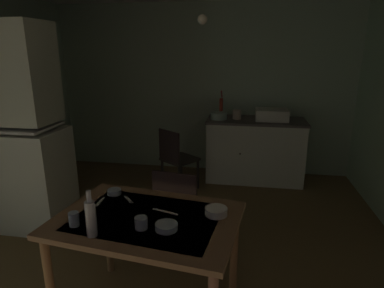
{
  "coord_description": "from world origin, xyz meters",
  "views": [
    {
      "loc": [
        0.65,
        -2.86,
        1.83
      ],
      "look_at": [
        0.18,
        -0.0,
        0.99
      ],
      "focal_mm": 30.56,
      "sensor_mm": 36.0,
      "label": 1
    }
  ],
  "objects_px": {
    "hand_pump": "(221,106)",
    "glass_bottle": "(91,218)",
    "sink_basin": "(272,115)",
    "serving_bowl_wide": "(166,227)",
    "mixing_bowl_counter": "(219,116)",
    "hutch_cabinet": "(13,136)",
    "mug_dark": "(74,219)",
    "chair_by_counter": "(176,158)",
    "chair_far_side": "(180,213)",
    "dining_table": "(148,230)"
  },
  "relations": [
    {
      "from": "sink_basin",
      "to": "mixing_bowl_counter",
      "type": "bearing_deg",
      "value": -176.08
    },
    {
      "from": "hand_pump",
      "to": "mug_dark",
      "type": "xyz_separation_m",
      "value": [
        -0.68,
        -2.95,
        -0.24
      ]
    },
    {
      "from": "sink_basin",
      "to": "hand_pump",
      "type": "distance_m",
      "value": 0.71
    },
    {
      "from": "dining_table",
      "to": "mug_dark",
      "type": "xyz_separation_m",
      "value": [
        -0.41,
        -0.18,
        0.14
      ]
    },
    {
      "from": "hutch_cabinet",
      "to": "chair_far_side",
      "type": "relative_size",
      "value": 2.36
    },
    {
      "from": "dining_table",
      "to": "chair_by_counter",
      "type": "bearing_deg",
      "value": 97.04
    },
    {
      "from": "serving_bowl_wide",
      "to": "chair_far_side",
      "type": "bearing_deg",
      "value": 95.64
    },
    {
      "from": "chair_far_side",
      "to": "dining_table",
      "type": "bearing_deg",
      "value": -97.67
    },
    {
      "from": "sink_basin",
      "to": "hand_pump",
      "type": "xyz_separation_m",
      "value": [
        -0.71,
        0.05,
        0.09
      ]
    },
    {
      "from": "chair_by_counter",
      "to": "sink_basin",
      "type": "bearing_deg",
      "value": 24.4
    },
    {
      "from": "hand_pump",
      "to": "mug_dark",
      "type": "relative_size",
      "value": 4.38
    },
    {
      "from": "serving_bowl_wide",
      "to": "dining_table",
      "type": "bearing_deg",
      "value": 141.67
    },
    {
      "from": "sink_basin",
      "to": "serving_bowl_wide",
      "type": "xyz_separation_m",
      "value": [
        -0.81,
        -2.85,
        -0.17
      ]
    },
    {
      "from": "dining_table",
      "to": "sink_basin",
      "type": "bearing_deg",
      "value": 70.42
    },
    {
      "from": "mixing_bowl_counter",
      "to": "serving_bowl_wide",
      "type": "height_order",
      "value": "mixing_bowl_counter"
    },
    {
      "from": "chair_far_side",
      "to": "hutch_cabinet",
      "type": "bearing_deg",
      "value": 167.6
    },
    {
      "from": "hand_pump",
      "to": "serving_bowl_wide",
      "type": "height_order",
      "value": "hand_pump"
    },
    {
      "from": "mug_dark",
      "to": "sink_basin",
      "type": "bearing_deg",
      "value": 64.5
    },
    {
      "from": "mug_dark",
      "to": "chair_by_counter",
      "type": "bearing_deg",
      "value": 86.39
    },
    {
      "from": "sink_basin",
      "to": "mug_dark",
      "type": "distance_m",
      "value": 3.22
    },
    {
      "from": "hutch_cabinet",
      "to": "glass_bottle",
      "type": "xyz_separation_m",
      "value": [
        1.47,
        -1.31,
        -0.09
      ]
    },
    {
      "from": "mixing_bowl_counter",
      "to": "glass_bottle",
      "type": "relative_size",
      "value": 0.81
    },
    {
      "from": "dining_table",
      "to": "serving_bowl_wide",
      "type": "distance_m",
      "value": 0.24
    },
    {
      "from": "hand_pump",
      "to": "mixing_bowl_counter",
      "type": "distance_m",
      "value": 0.16
    },
    {
      "from": "hand_pump",
      "to": "dining_table",
      "type": "height_order",
      "value": "hand_pump"
    },
    {
      "from": "mixing_bowl_counter",
      "to": "chair_far_side",
      "type": "height_order",
      "value": "mixing_bowl_counter"
    },
    {
      "from": "serving_bowl_wide",
      "to": "hutch_cabinet",
      "type": "bearing_deg",
      "value": 148.25
    },
    {
      "from": "hutch_cabinet",
      "to": "sink_basin",
      "type": "height_order",
      "value": "hutch_cabinet"
    },
    {
      "from": "hutch_cabinet",
      "to": "mug_dark",
      "type": "distance_m",
      "value": 1.8
    },
    {
      "from": "serving_bowl_wide",
      "to": "mug_dark",
      "type": "distance_m",
      "value": 0.58
    },
    {
      "from": "chair_far_side",
      "to": "mug_dark",
      "type": "xyz_separation_m",
      "value": [
        -0.5,
        -0.82,
        0.35
      ]
    },
    {
      "from": "mixing_bowl_counter",
      "to": "chair_by_counter",
      "type": "height_order",
      "value": "mixing_bowl_counter"
    },
    {
      "from": "mixing_bowl_counter",
      "to": "chair_far_side",
      "type": "distance_m",
      "value": 2.09
    },
    {
      "from": "hutch_cabinet",
      "to": "hand_pump",
      "type": "relative_size",
      "value": 5.38
    },
    {
      "from": "mixing_bowl_counter",
      "to": "mug_dark",
      "type": "distance_m",
      "value": 2.93
    },
    {
      "from": "hand_pump",
      "to": "glass_bottle",
      "type": "bearing_deg",
      "value": -99.64
    },
    {
      "from": "hutch_cabinet",
      "to": "mug_dark",
      "type": "xyz_separation_m",
      "value": [
        1.31,
        -1.22,
        -0.16
      ]
    },
    {
      "from": "hutch_cabinet",
      "to": "chair_by_counter",
      "type": "height_order",
      "value": "hutch_cabinet"
    },
    {
      "from": "mixing_bowl_counter",
      "to": "chair_by_counter",
      "type": "bearing_deg",
      "value": -134.79
    },
    {
      "from": "hand_pump",
      "to": "mixing_bowl_counter",
      "type": "xyz_separation_m",
      "value": [
        -0.02,
        -0.1,
        -0.12
      ]
    },
    {
      "from": "hand_pump",
      "to": "mug_dark",
      "type": "distance_m",
      "value": 3.03
    },
    {
      "from": "glass_bottle",
      "to": "dining_table",
      "type": "bearing_deg",
      "value": 46.57
    },
    {
      "from": "dining_table",
      "to": "hand_pump",
      "type": "bearing_deg",
      "value": 84.57
    },
    {
      "from": "hand_pump",
      "to": "chair_far_side",
      "type": "xyz_separation_m",
      "value": [
        -0.18,
        -2.13,
        -0.58
      ]
    },
    {
      "from": "sink_basin",
      "to": "mug_dark",
      "type": "height_order",
      "value": "sink_basin"
    },
    {
      "from": "serving_bowl_wide",
      "to": "hand_pump",
      "type": "bearing_deg",
      "value": 88.01
    },
    {
      "from": "hand_pump",
      "to": "mixing_bowl_counter",
      "type": "relative_size",
      "value": 1.68
    },
    {
      "from": "hutch_cabinet",
      "to": "sink_basin",
      "type": "xyz_separation_m",
      "value": [
        2.69,
        1.68,
        -0.01
      ]
    },
    {
      "from": "chair_far_side",
      "to": "chair_by_counter",
      "type": "relative_size",
      "value": 1.06
    },
    {
      "from": "glass_bottle",
      "to": "chair_far_side",
      "type": "bearing_deg",
      "value": 69.54
    }
  ]
}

